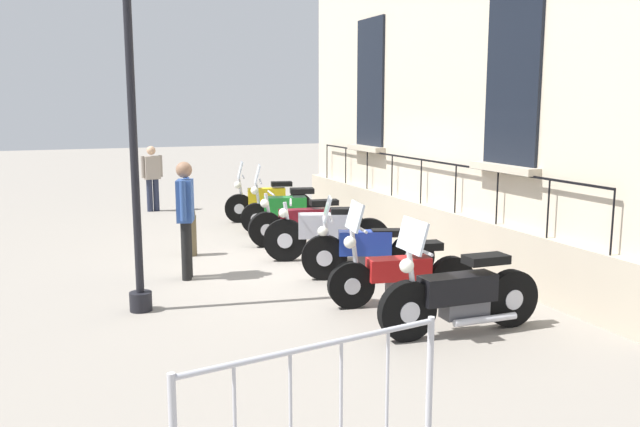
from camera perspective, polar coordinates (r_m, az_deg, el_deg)
name	(u,v)px	position (r m, az deg, el deg)	size (l,w,h in m)	color
ground_plane	(309,262)	(10.93, -0.94, -4.20)	(60.00, 60.00, 0.00)	gray
building_facade	(444,76)	(11.74, 10.63, 11.56)	(0.82, 10.18, 6.33)	beige
motorcycle_yellow	(268,202)	(14.58, -4.53, 1.01)	(1.92, 0.68, 1.34)	black
motorcycle_green	(286,211)	(13.33, -2.92, 0.24)	(1.85, 0.86, 1.38)	black
motorcycle_maroon	(306,223)	(12.17, -1.17, -0.85)	(2.17, 0.63, 1.00)	black
motorcycle_silver	(326,233)	(10.93, 0.56, -1.70)	(2.03, 0.91, 1.01)	black
motorcycle_blue	(366,250)	(9.80, 4.00, -3.19)	(1.89, 0.82, 1.24)	black
motorcycle_red	(400,274)	(8.64, 6.92, -5.17)	(1.97, 0.68, 1.37)	black
motorcycle_black	(460,296)	(7.68, 11.92, -6.93)	(2.04, 0.65, 1.36)	black
lamppost	(130,61)	(8.37, -16.06, 12.52)	(0.36, 1.06, 4.28)	black
crowd_barrier	(316,411)	(4.60, -0.31, -16.66)	(1.98, 0.37, 1.05)	#B7B7BF
bollard	(190,232)	(11.52, -11.10, -1.53)	(0.21, 0.21, 0.84)	brown
pedestrian_standing	(152,175)	(16.43, -14.25, 3.24)	(0.52, 0.28, 1.57)	#23283D
pedestrian_walking	(185,213)	(9.92, -11.50, 0.05)	(0.32, 0.51, 1.75)	black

